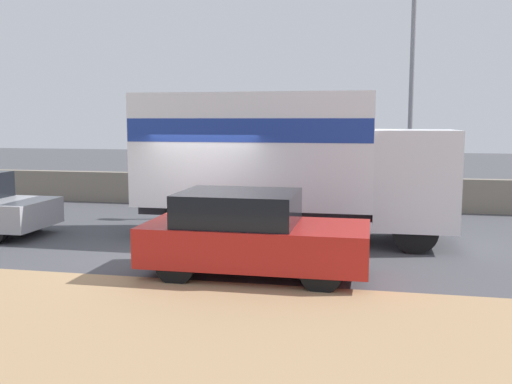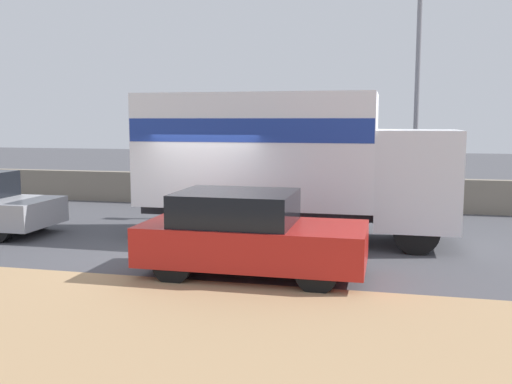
# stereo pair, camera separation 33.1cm
# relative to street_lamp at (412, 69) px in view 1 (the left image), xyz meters

# --- Properties ---
(ground_plane) EXTENTS (80.00, 80.00, 0.00)m
(ground_plane) POSITION_rel_street_lamp_xyz_m (-4.72, -5.91, -4.26)
(ground_plane) COLOR #47474C
(dirt_shoulder_foreground) EXTENTS (60.00, 6.82, 0.04)m
(dirt_shoulder_foreground) POSITION_rel_street_lamp_xyz_m (-4.72, -11.16, -4.24)
(dirt_shoulder_foreground) COLOR tan
(dirt_shoulder_foreground) RESTS_ON ground_plane
(stone_wall_backdrop) EXTENTS (60.00, 0.35, 1.04)m
(stone_wall_backdrop) POSITION_rel_street_lamp_xyz_m (-4.72, 1.15, -3.74)
(stone_wall_backdrop) COLOR gray
(stone_wall_backdrop) RESTS_ON ground_plane
(street_lamp) EXTENTS (0.56, 0.28, 7.41)m
(street_lamp) POSITION_rel_street_lamp_xyz_m (0.00, 0.00, 0.00)
(street_lamp) COLOR slate
(street_lamp) RESTS_ON ground_plane
(box_truck) EXTENTS (7.31, 2.34, 3.43)m
(box_truck) POSITION_rel_street_lamp_xyz_m (-3.13, -3.75, -2.27)
(box_truck) COLOR silver
(box_truck) RESTS_ON ground_plane
(car_hatchback) EXTENTS (4.04, 1.84, 1.54)m
(car_hatchback) POSITION_rel_street_lamp_xyz_m (-3.16, -7.13, -3.49)
(car_hatchback) COLOR #B21E19
(car_hatchback) RESTS_ON ground_plane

